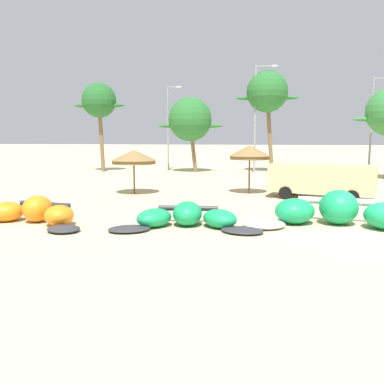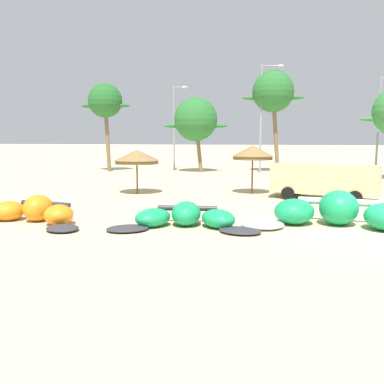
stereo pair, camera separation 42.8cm
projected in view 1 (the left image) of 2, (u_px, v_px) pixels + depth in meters
kite_far_left at (33, 213)px, 16.10m from camera, size 5.40×3.07×1.05m
kite_left at (187, 218)px, 15.46m from camera, size 5.78×2.84×0.91m
kite_left_of_center at (339, 213)px, 15.59m from camera, size 7.11×3.95×1.32m
beach_umbrella_near_van at (134, 157)px, 24.04m from camera, size 2.63×2.63×2.55m
beach_umbrella_middle at (250, 152)px, 24.14m from camera, size 2.40×2.40×2.81m
parked_car_second at (319, 178)px, 22.29m from camera, size 5.76×3.75×1.84m
palm_leftmost at (99, 101)px, 38.10m from camera, size 4.71×3.14×8.10m
palm_left at (190, 120)px, 37.83m from camera, size 5.92×3.95×6.78m
palm_left_of_gap at (267, 93)px, 37.18m from camera, size 5.53×3.68×9.07m
lamppost_west at (169, 123)px, 40.20m from camera, size 1.42×0.24×8.05m
lamppost_west_center at (257, 113)px, 36.89m from camera, size 1.95×0.24×9.47m
lamppost_east_center at (373, 121)px, 34.26m from camera, size 1.72×0.24×8.08m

